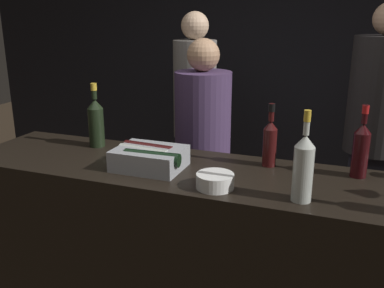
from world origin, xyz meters
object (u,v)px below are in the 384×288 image
object	(u,v)px
red_wine_bottle_tall	(361,148)
person_grey_polo	(203,149)
person_blond_tee	(195,114)
rose_wine_bottle	(303,166)
red_wine_bottle_black_foil	(270,141)
champagne_bottle	(96,121)
bowl_white	(215,180)
person_in_hoodie	(376,128)
ice_bin_with_bottles	(149,157)

from	to	relation	value
red_wine_bottle_tall	person_grey_polo	size ratio (longest dim) A/B	0.21
person_blond_tee	person_grey_polo	world-z (taller)	person_blond_tee
red_wine_bottle_tall	rose_wine_bottle	size ratio (longest dim) A/B	0.90
person_blond_tee	person_grey_polo	size ratio (longest dim) A/B	1.10
red_wine_bottle_tall	rose_wine_bottle	distance (m)	0.43
red_wine_bottle_tall	red_wine_bottle_black_foil	size ratio (longest dim) A/B	1.07
red_wine_bottle_tall	champagne_bottle	bearing A→B (deg)	-179.41
bowl_white	person_in_hoodie	size ratio (longest dim) A/B	0.09
person_grey_polo	person_blond_tee	bearing A→B (deg)	97.68
person_blond_tee	champagne_bottle	bearing A→B (deg)	65.46
rose_wine_bottle	person_in_hoodie	size ratio (longest dim) A/B	0.20
person_blond_tee	ice_bin_with_bottles	bearing A→B (deg)	86.30
red_wine_bottle_tall	person_in_hoodie	xyz separation A→B (m)	(0.11, 1.05, -0.15)
red_wine_bottle_tall	person_grey_polo	world-z (taller)	person_grey_polo
bowl_white	ice_bin_with_bottles	bearing A→B (deg)	161.75
ice_bin_with_bottles	person_in_hoodie	bearing A→B (deg)	50.11
bowl_white	rose_wine_bottle	distance (m)	0.39
person_grey_polo	champagne_bottle	bearing A→B (deg)	-145.26
person_blond_tee	rose_wine_bottle	bearing A→B (deg)	110.22
bowl_white	red_wine_bottle_tall	world-z (taller)	red_wine_bottle_tall
person_blond_tee	person_grey_polo	distance (m)	0.58
person_blond_tee	bowl_white	bearing A→B (deg)	99.17
champagne_bottle	rose_wine_bottle	size ratio (longest dim) A/B	0.96
champagne_bottle	red_wine_bottle_tall	size ratio (longest dim) A/B	1.07
ice_bin_with_bottles	champagne_bottle	size ratio (longest dim) A/B	0.96
ice_bin_with_bottles	red_wine_bottle_tall	world-z (taller)	red_wine_bottle_tall
ice_bin_with_bottles	bowl_white	size ratio (longest dim) A/B	2.10
red_wine_bottle_tall	red_wine_bottle_black_foil	xyz separation A→B (m)	(-0.42, 0.00, -0.01)
rose_wine_bottle	person_blond_tee	xyz separation A→B (m)	(-1.00, 1.45, -0.18)
person_grey_polo	red_wine_bottle_black_foil	bearing A→B (deg)	-63.79
person_in_hoodie	person_grey_polo	world-z (taller)	person_in_hoodie
champagne_bottle	red_wine_bottle_tall	xyz separation A→B (m)	(1.41, 0.01, -0.01)
champagne_bottle	red_wine_bottle_black_foil	size ratio (longest dim) A/B	1.15
person_grey_polo	ice_bin_with_bottles	bearing A→B (deg)	-107.82
red_wine_bottle_tall	rose_wine_bottle	xyz separation A→B (m)	(-0.22, -0.37, 0.01)
rose_wine_bottle	person_in_hoodie	distance (m)	1.47
red_wine_bottle_tall	person_in_hoodie	bearing A→B (deg)	83.87
bowl_white	rose_wine_bottle	bearing A→B (deg)	-0.44
ice_bin_with_bottles	red_wine_bottle_black_foil	distance (m)	0.60
person_blond_tee	person_in_hoodie	bearing A→B (deg)	164.45
champagne_bottle	person_blond_tee	world-z (taller)	person_blond_tee
bowl_white	rose_wine_bottle	size ratio (longest dim) A/B	0.44
bowl_white	person_grey_polo	size ratio (longest dim) A/B	0.10
bowl_white	person_blond_tee	world-z (taller)	person_blond_tee
red_wine_bottle_black_foil	red_wine_bottle_tall	bearing A→B (deg)	-0.36
champagne_bottle	red_wine_bottle_black_foil	xyz separation A→B (m)	(0.99, 0.02, -0.02)
ice_bin_with_bottles	champagne_bottle	world-z (taller)	champagne_bottle
red_wine_bottle_black_foil	person_blond_tee	xyz separation A→B (m)	(-0.79, 1.07, -0.16)
ice_bin_with_bottles	person_blond_tee	distance (m)	1.35
bowl_white	person_in_hoodie	world-z (taller)	person_in_hoodie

